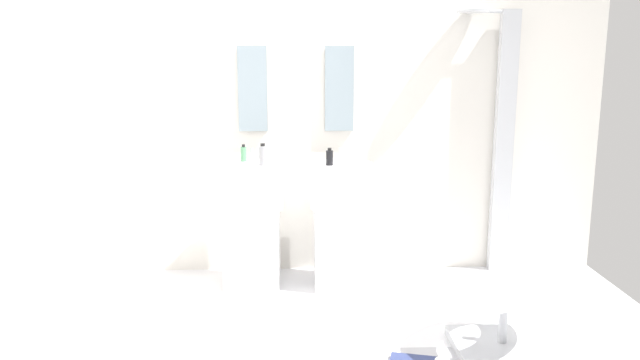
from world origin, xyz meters
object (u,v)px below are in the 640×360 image
pedestal_sink_right (341,221)px  lounge_chair (505,296)px  soap_bottle_green (244,154)px  soap_bottle_black (330,157)px  shower_column (502,138)px  pedestal_sink_left (252,222)px  soap_bottle_grey (263,155)px

pedestal_sink_right → lounge_chair: 1.44m
soap_bottle_green → soap_bottle_black: bearing=-16.2°
shower_column → soap_bottle_green: shower_column is taller
pedestal_sink_left → pedestal_sink_right: same height
pedestal_sink_left → soap_bottle_grey: bearing=-32.0°
shower_column → soap_bottle_black: 1.41m
lounge_chair → pedestal_sink_left: bearing=143.7°
soap_bottle_grey → lounge_chair: bearing=-36.6°
soap_bottle_green → soap_bottle_grey: soap_bottle_grey is taller
pedestal_sink_right → shower_column: 1.43m
pedestal_sink_left → lounge_chair: pedestal_sink_left is taller
pedestal_sink_right → lounge_chair: size_ratio=0.94×
pedestal_sink_left → shower_column: bearing=8.6°
pedestal_sink_left → soap_bottle_green: size_ratio=8.11×
pedestal_sink_right → soap_bottle_grey: (-0.57, -0.06, 0.51)m
soap_bottle_black → soap_bottle_grey: soap_bottle_grey is taller
shower_column → soap_bottle_grey: shower_column is taller
lounge_chair → soap_bottle_black: bearing=132.3°
soap_bottle_black → lounge_chair: bearing=-47.7°
lounge_chair → soap_bottle_grey: bearing=143.4°
pedestal_sink_right → soap_bottle_grey: soap_bottle_grey is taller
pedestal_sink_right → soap_bottle_black: bearing=-143.9°
shower_column → soap_bottle_black: size_ratio=16.33×
soap_bottle_black → soap_bottle_grey: bearing=178.8°
pedestal_sink_left → soap_bottle_grey: (0.09, -0.06, 0.51)m
soap_bottle_green → soap_bottle_black: 0.66m
pedestal_sink_left → pedestal_sink_right: (0.67, 0.00, 0.00)m
soap_bottle_grey → soap_bottle_black: bearing=-1.2°
lounge_chair → soap_bottle_green: 2.13m
soap_bottle_green → soap_bottle_black: size_ratio=1.02×
pedestal_sink_left → soap_bottle_grey: soap_bottle_grey is taller
soap_bottle_black → soap_bottle_grey: (-0.48, 0.01, 0.02)m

